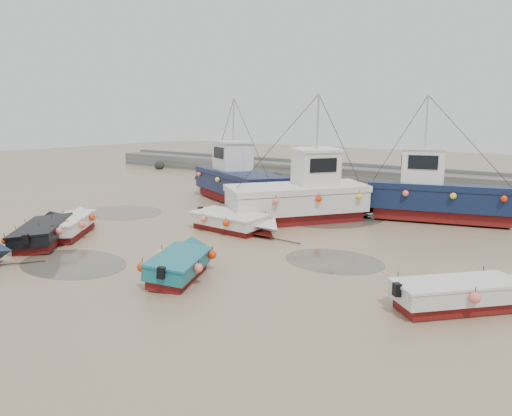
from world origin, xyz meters
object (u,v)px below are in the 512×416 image
(cabin_boat_0, at_px, (235,179))
(cabin_boat_1, at_px, (309,195))
(dinghy_3, at_px, (469,290))
(person, at_px, (254,216))
(cabin_boat_2, at_px, (428,194))
(dinghy_2, at_px, (181,260))
(dinghy_4, at_px, (46,229))
(dinghy_5, at_px, (235,220))
(dinghy_0, at_px, (73,222))

(cabin_boat_0, height_order, cabin_boat_1, same)
(dinghy_3, height_order, person, dinghy_3)
(cabin_boat_0, bearing_deg, cabin_boat_2, -58.55)
(dinghy_2, xyz_separation_m, cabin_boat_0, (-8.09, 12.53, 0.74))
(dinghy_4, bearing_deg, dinghy_3, -34.98)
(dinghy_4, bearing_deg, dinghy_5, 4.20)
(dinghy_3, height_order, cabin_boat_0, cabin_boat_0)
(cabin_boat_1, bearing_deg, dinghy_3, -2.64)
(dinghy_2, xyz_separation_m, cabin_boat_2, (3.48, 13.88, 0.77))
(dinghy_3, xyz_separation_m, person, (-12.41, 6.49, -0.55))
(dinghy_0, xyz_separation_m, cabin_boat_0, (0.05, 11.28, 0.76))
(dinghy_3, distance_m, cabin_boat_2, 12.16)
(dinghy_2, distance_m, dinghy_3, 8.81)
(dinghy_3, relative_size, cabin_boat_2, 0.47)
(dinghy_0, xyz_separation_m, cabin_boat_1, (6.94, 8.77, 0.79))
(dinghy_0, relative_size, cabin_boat_0, 0.47)
(dinghy_0, bearing_deg, cabin_boat_2, 8.57)
(person, bearing_deg, dinghy_4, 46.58)
(dinghy_3, xyz_separation_m, cabin_boat_0, (-16.45, 9.76, 0.76))
(dinghy_5, bearing_deg, dinghy_0, -46.77)
(dinghy_2, relative_size, dinghy_5, 0.81)
(dinghy_5, xyz_separation_m, cabin_boat_2, (6.11, 7.90, 0.79))
(dinghy_0, distance_m, dinghy_4, 1.47)
(dinghy_2, bearing_deg, dinghy_0, 145.88)
(person, bearing_deg, dinghy_5, 92.02)
(cabin_boat_1, height_order, cabin_boat_2, same)
(dinghy_2, relative_size, dinghy_3, 1.03)
(cabin_boat_1, bearing_deg, dinghy_2, -48.67)
(cabin_boat_0, bearing_deg, dinghy_4, -154.32)
(dinghy_4, bearing_deg, cabin_boat_1, 11.41)
(cabin_boat_1, bearing_deg, cabin_boat_0, -165.56)
(dinghy_5, bearing_deg, cabin_boat_2, 144.87)
(dinghy_2, height_order, dinghy_3, same)
(dinghy_2, xyz_separation_m, person, (-4.05, 9.27, -0.57))
(dinghy_2, distance_m, cabin_boat_0, 14.94)
(dinghy_0, height_order, dinghy_3, same)
(dinghy_2, height_order, cabin_boat_1, cabin_boat_1)
(dinghy_5, relative_size, person, 3.26)
(dinghy_2, distance_m, person, 10.13)
(dinghy_2, bearing_deg, person, 88.23)
(dinghy_0, xyz_separation_m, dinghy_4, (0.24, -1.45, -0.01))
(dinghy_5, distance_m, cabin_boat_1, 4.36)
(dinghy_4, xyz_separation_m, dinghy_5, (5.27, 6.18, 0.01))
(dinghy_2, distance_m, dinghy_4, 7.90)
(dinghy_5, height_order, cabin_boat_1, cabin_boat_1)
(dinghy_3, bearing_deg, cabin_boat_0, -169.38)
(dinghy_0, distance_m, dinghy_5, 7.26)
(dinghy_5, bearing_deg, cabin_boat_0, -137.62)
(cabin_boat_2, bearing_deg, dinghy_4, 124.79)
(dinghy_4, height_order, dinghy_5, same)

